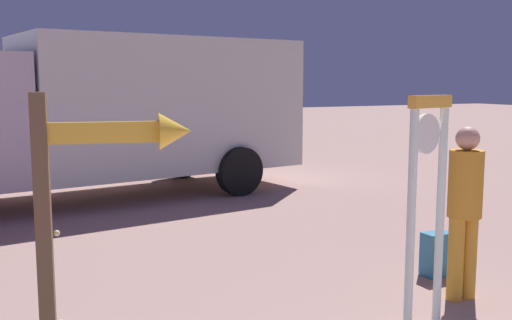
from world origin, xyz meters
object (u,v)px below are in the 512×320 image
(standing_clock, at_px, (426,192))
(backpack, at_px, (436,254))
(arrow_sign, at_px, (99,191))
(person_near_clock, at_px, (465,204))
(box_truck_near, at_px, (120,109))

(standing_clock, relative_size, backpack, 4.18)
(standing_clock, bearing_deg, arrow_sign, 174.58)
(backpack, bearing_deg, person_near_clock, -113.34)
(arrow_sign, xyz_separation_m, person_near_clock, (3.49, 0.22, -0.45))
(arrow_sign, height_order, person_near_clock, arrow_sign)
(standing_clock, distance_m, box_truck_near, 7.25)
(arrow_sign, distance_m, person_near_clock, 3.53)
(backpack, bearing_deg, box_truck_near, 108.14)
(person_near_clock, height_order, backpack, person_near_clock)
(arrow_sign, relative_size, backpack, 4.27)
(backpack, distance_m, box_truck_near, 6.53)
(backpack, xyz_separation_m, box_truck_near, (-1.99, 6.07, 1.37))
(arrow_sign, bearing_deg, person_near_clock, 3.64)
(person_near_clock, xyz_separation_m, box_truck_near, (-1.71, 6.72, 0.66))
(standing_clock, height_order, arrow_sign, arrow_sign)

